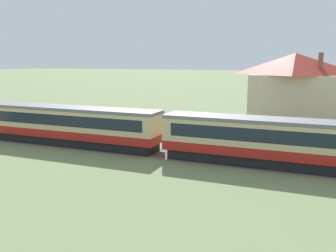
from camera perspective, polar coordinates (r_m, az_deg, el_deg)
passenger_train at (r=32.40m, az=-0.33°, el=-0.87°), size 87.12×3.22×3.93m
railway_track at (r=34.18m, az=-5.17°, el=-4.06°), size 151.53×3.60×0.04m
station_house_red_roof at (r=49.13m, az=19.51°, el=5.61°), size 11.41×8.18×9.52m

